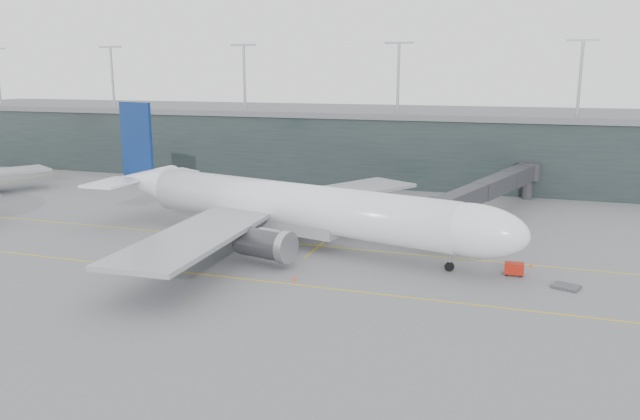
% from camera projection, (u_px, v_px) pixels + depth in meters
% --- Properties ---
extents(ground, '(320.00, 320.00, 0.00)m').
position_uv_depth(ground, '(295.00, 236.00, 90.90)').
color(ground, '#545559').
rests_on(ground, ground).
extents(taxiline_a, '(160.00, 0.25, 0.02)m').
position_uv_depth(taxiline_a, '(285.00, 243.00, 87.19)').
color(taxiline_a, gold).
rests_on(taxiline_a, ground).
extents(taxiline_b, '(160.00, 0.25, 0.02)m').
position_uv_depth(taxiline_b, '(235.00, 278.00, 72.37)').
color(taxiline_b, gold).
rests_on(taxiline_b, ground).
extents(taxiline_lead_main, '(0.25, 60.00, 0.02)m').
position_uv_depth(taxiline_lead_main, '(363.00, 210.00, 107.90)').
color(taxiline_lead_main, gold).
rests_on(taxiline_lead_main, ground).
extents(terminal, '(240.00, 36.00, 29.00)m').
position_uv_depth(terminal, '(384.00, 142.00, 142.99)').
color(terminal, black).
rests_on(terminal, ground).
extents(main_aircraft, '(66.07, 60.94, 18.73)m').
position_uv_depth(main_aircraft, '(292.00, 207.00, 85.70)').
color(main_aircraft, white).
rests_on(main_aircraft, ground).
extents(jet_bridge, '(15.96, 44.96, 6.88)m').
position_uv_depth(jet_bridge, '(487.00, 184.00, 103.73)').
color(jet_bridge, '#2C2C31').
rests_on(jet_bridge, ground).
extents(gse_cart, '(2.23, 1.46, 1.50)m').
position_uv_depth(gse_cart, '(514.00, 268.00, 73.19)').
color(gse_cart, '#A21A0B').
rests_on(gse_cart, ground).
extents(baggage_dolly, '(3.37, 3.04, 0.28)m').
position_uv_depth(baggage_dolly, '(566.00, 287.00, 68.96)').
color(baggage_dolly, '#3B3C41').
rests_on(baggage_dolly, ground).
extents(uld_a, '(2.24, 1.86, 1.90)m').
position_uv_depth(uld_a, '(293.00, 213.00, 101.32)').
color(uld_a, '#36363B').
rests_on(uld_a, ground).
extents(uld_b, '(2.36, 1.98, 1.97)m').
position_uv_depth(uld_b, '(297.00, 211.00, 102.53)').
color(uld_b, '#36363B').
rests_on(uld_b, ground).
extents(uld_c, '(2.22, 1.92, 1.76)m').
position_uv_depth(uld_c, '(318.00, 215.00, 100.01)').
color(uld_c, '#36363B').
rests_on(uld_c, ground).
extents(cone_nose, '(0.39, 0.39, 0.63)m').
position_uv_depth(cone_nose, '(532.00, 265.00, 76.24)').
color(cone_nose, '#EE590D').
rests_on(cone_nose, ground).
extents(cone_wing_stbd, '(0.44, 0.44, 0.70)m').
position_uv_depth(cone_wing_stbd, '(294.00, 278.00, 71.30)').
color(cone_wing_stbd, '#E3460C').
rests_on(cone_wing_stbd, ground).
extents(cone_wing_port, '(0.41, 0.41, 0.66)m').
position_uv_depth(cone_wing_port, '(375.00, 220.00, 99.43)').
color(cone_wing_port, '#EE460D').
rests_on(cone_wing_port, ground).
extents(cone_tail, '(0.46, 0.46, 0.73)m').
position_uv_depth(cone_tail, '(209.00, 249.00, 82.86)').
color(cone_tail, orange).
rests_on(cone_tail, ground).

